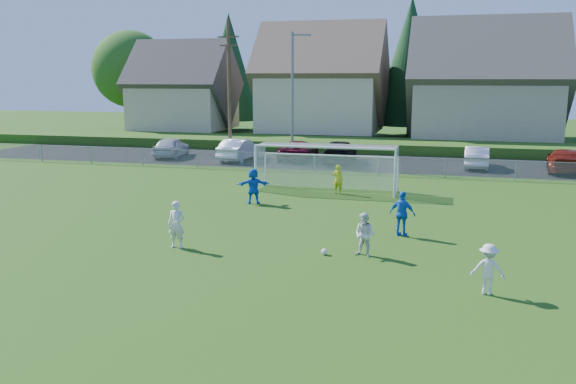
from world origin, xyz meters
name	(u,v)px	position (x,y,z in m)	size (l,w,h in m)	color
ground	(215,291)	(0.00, 0.00, 0.00)	(160.00, 160.00, 0.00)	#193D0C
asphalt_lot	(359,162)	(0.00, 27.50, 0.01)	(60.00, 60.00, 0.00)	black
grass_embankment	(372,145)	(0.00, 35.00, 0.40)	(70.00, 6.00, 0.80)	#1E420F
soccer_ball	(324,252)	(2.27, 4.33, 0.11)	(0.22, 0.22, 0.22)	white
player_white_a	(176,225)	(-2.97, 3.86, 0.84)	(0.61, 0.40, 1.67)	silver
player_white_b	(365,235)	(3.60, 4.52, 0.75)	(0.73, 0.57, 1.49)	silver
player_white_c	(488,269)	(7.41, 1.76, 0.72)	(0.93, 0.54, 1.44)	silver
player_blue_a	(402,214)	(4.60, 7.55, 0.86)	(1.01, 0.42, 1.72)	blue
player_blue_b	(253,186)	(-2.76, 11.91, 0.85)	(1.58, 0.50, 1.71)	blue
goalkeeper	(338,179)	(0.71, 15.40, 0.76)	(0.55, 0.36, 1.52)	#D0D318
car_a	(171,147)	(-14.15, 26.71, 0.75)	(1.78, 4.43, 1.51)	silver
car_b	(239,150)	(-8.58, 26.29, 0.78)	(1.65, 4.73, 1.56)	white
car_c	(299,150)	(-4.46, 27.69, 0.70)	(2.34, 5.07, 1.41)	#56091A
car_d	(340,152)	(-1.31, 27.09, 0.76)	(2.13, 5.23, 1.52)	black
car_f	(477,157)	(7.99, 26.81, 0.72)	(1.52, 4.37, 1.44)	silver
car_g	(565,161)	(13.33, 26.21, 0.75)	(2.10, 5.16, 1.50)	maroon
soccer_goal	(327,160)	(0.00, 16.05, 1.63)	(7.42, 1.90, 2.50)	white
chainlink_fence	(346,164)	(0.00, 22.00, 0.63)	(52.06, 0.06, 1.20)	gray
streetlight	(293,94)	(-4.45, 26.00, 4.84)	(1.38, 0.18, 9.00)	slate
utility_pole	(229,88)	(-9.50, 27.00, 5.15)	(1.60, 0.26, 10.00)	#473321
houses_row	(406,62)	(1.97, 42.46, 7.33)	(53.90, 11.45, 13.27)	tan
tree_row	(401,68)	(1.04, 48.74, 6.91)	(65.98, 12.36, 13.80)	#382616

